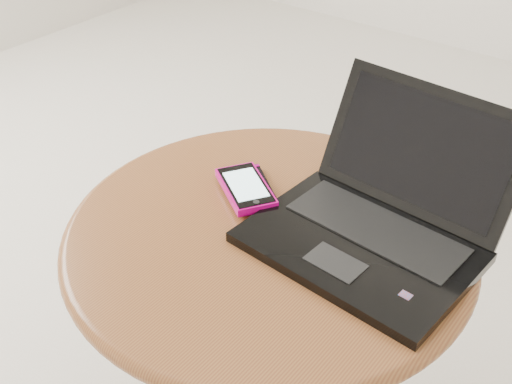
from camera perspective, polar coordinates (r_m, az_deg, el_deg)
The scene contains 4 objects.
table at distance 1.06m, azimuth 1.07°, elevation -7.68°, with size 0.63×0.63×0.50m.
laptop at distance 0.97m, azimuth 10.60°, elevation -2.25°, with size 0.33×0.33×0.20m.
phone_black at distance 1.07m, azimuth -0.47°, elevation 0.49°, with size 0.12×0.11×0.01m.
phone_pink at distance 1.05m, azimuth -0.91°, elevation 0.36°, with size 0.14×0.12×0.02m.
Camera 1 is at (0.48, -0.65, 1.12)m, focal length 45.58 mm.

